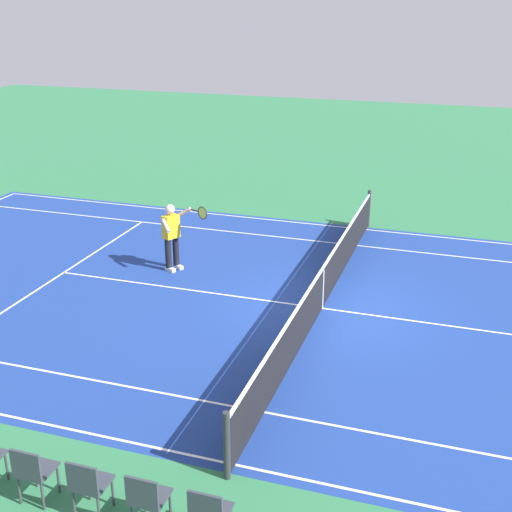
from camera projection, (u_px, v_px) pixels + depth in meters
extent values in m
plane|color=#2D7247|center=(322.00, 308.00, 14.75)|extent=(60.00, 60.00, 0.00)
cube|color=navy|center=(322.00, 308.00, 14.75)|extent=(24.20, 11.40, 0.00)
cube|color=white|center=(366.00, 229.00, 19.62)|extent=(23.80, 0.05, 0.01)
cube|color=white|center=(235.00, 465.00, 9.87)|extent=(23.80, 0.05, 0.01)
cube|color=white|center=(357.00, 245.00, 18.39)|extent=(23.80, 0.05, 0.01)
cube|color=white|center=(264.00, 412.00, 11.11)|extent=(23.80, 0.05, 0.01)
cube|color=white|center=(64.00, 272.00, 16.62)|extent=(0.05, 8.22, 0.01)
cube|color=white|center=(322.00, 308.00, 14.75)|extent=(12.80, 0.05, 0.01)
cylinder|color=#2D2D33|center=(369.00, 209.00, 19.69)|extent=(0.10, 0.10, 1.08)
cylinder|color=#2D2D33|center=(227.00, 446.00, 9.41)|extent=(0.10, 0.10, 1.08)
cube|color=black|center=(323.00, 290.00, 14.59)|extent=(0.02, 11.60, 0.88)
cube|color=white|center=(323.00, 267.00, 14.40)|extent=(0.04, 11.60, 0.06)
cube|color=white|center=(323.00, 290.00, 14.59)|extent=(0.04, 0.06, 0.88)
cylinder|color=black|center=(168.00, 253.00, 16.59)|extent=(0.15, 0.15, 0.74)
cube|color=white|center=(170.00, 269.00, 16.70)|extent=(0.30, 0.22, 0.09)
cylinder|color=black|center=(176.00, 251.00, 16.75)|extent=(0.15, 0.15, 0.74)
cube|color=white|center=(178.00, 267.00, 16.86)|extent=(0.30, 0.22, 0.09)
cube|color=yellow|center=(171.00, 227.00, 16.44)|extent=(0.38, 0.45, 0.56)
sphere|color=beige|center=(170.00, 209.00, 16.28)|extent=(0.23, 0.23, 0.23)
cylinder|color=beige|center=(166.00, 226.00, 16.09)|extent=(0.35, 0.36, 0.26)
cylinder|color=beige|center=(184.00, 212.00, 16.39)|extent=(0.42, 0.14, 0.30)
cylinder|color=#232326|center=(194.00, 210.00, 16.18)|extent=(0.27, 0.16, 0.04)
torus|color=#232326|center=(202.00, 213.00, 15.99)|extent=(0.29, 0.16, 0.31)
cylinder|color=#C6D84C|center=(202.00, 213.00, 15.99)|extent=(0.24, 0.13, 0.27)
sphere|color=#CCE01E|center=(310.00, 318.00, 14.25)|extent=(0.07, 0.07, 0.07)
cube|color=#333842|center=(212.00, 511.00, 8.34)|extent=(0.44, 0.44, 0.04)
cube|color=#333842|center=(205.00, 508.00, 8.09)|extent=(0.44, 0.04, 0.40)
cylinder|color=#38383D|center=(145.00, 499.00, 8.88)|extent=(0.04, 0.04, 0.44)
cylinder|color=#38383D|center=(170.00, 506.00, 8.78)|extent=(0.04, 0.04, 0.44)
cube|color=#333842|center=(150.00, 497.00, 8.59)|extent=(0.44, 0.44, 0.04)
cube|color=#333842|center=(142.00, 493.00, 8.33)|extent=(0.44, 0.04, 0.40)
cylinder|color=#38383D|center=(89.00, 486.00, 9.13)|extent=(0.04, 0.04, 0.44)
cylinder|color=#38383D|center=(113.00, 492.00, 9.02)|extent=(0.04, 0.04, 0.44)
cylinder|color=#38383D|center=(74.00, 504.00, 8.81)|extent=(0.04, 0.04, 0.44)
cylinder|color=#38383D|center=(99.00, 510.00, 8.70)|extent=(0.04, 0.04, 0.44)
cube|color=#333842|center=(92.00, 483.00, 8.83)|extent=(0.44, 0.44, 0.04)
cube|color=#333842|center=(82.00, 479.00, 8.57)|extent=(0.44, 0.04, 0.40)
cylinder|color=#38383D|center=(36.00, 473.00, 9.37)|extent=(0.04, 0.04, 0.44)
cylinder|color=#38383D|center=(58.00, 479.00, 9.26)|extent=(0.04, 0.04, 0.44)
cylinder|color=#38383D|center=(19.00, 490.00, 9.05)|extent=(0.04, 0.04, 0.44)
cylinder|color=#38383D|center=(43.00, 496.00, 8.94)|extent=(0.04, 0.04, 0.44)
cube|color=#333842|center=(37.00, 470.00, 9.07)|extent=(0.44, 0.44, 0.04)
cube|color=#333842|center=(26.00, 465.00, 8.81)|extent=(0.44, 0.04, 0.40)
cylinder|color=#38383D|center=(7.00, 466.00, 9.51)|extent=(0.04, 0.04, 0.44)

